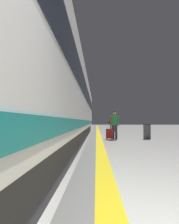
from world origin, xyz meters
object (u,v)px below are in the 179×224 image
Objects in this scene: high_speed_train at (39,79)px; suitcase_near at (110,134)px; waste_bin at (147,131)px; suitcase_mid at (115,128)px; passenger_near at (115,123)px; passenger_mid at (112,122)px.

suitcase_near is at bearing 61.15° from high_speed_train.
suitcase_near is 1.11× the size of waste_bin.
suitcase_mid is at bearing 82.03° from suitcase_near.
passenger_mid reaches higher than passenger_near.
high_speed_train reaches higher than suitcase_near.
high_speed_train is 13.42m from passenger_mid.
waste_bin is at bearing 7.77° from passenger_near.
suitcase_near is at bearing -97.97° from suitcase_mid.
high_speed_train is 28.15× the size of suitcase_mid.
passenger_mid is at bearing 84.48° from suitcase_near.
suitcase_mid is (1.08, 7.73, 0.03)m from suitcase_near.
suitcase_near is at bearing -95.52° from passenger_mid.
passenger_near is (3.06, 5.08, -1.51)m from high_speed_train.
waste_bin is (1.55, -7.51, -0.54)m from passenger_mid.
passenger_near is at bearing -172.23° from waste_bin.
passenger_near is 2.08m from waste_bin.
high_speed_train is 17.59× the size of passenger_near.
high_speed_train is at bearing -118.85° from suitcase_near.
waste_bin is at bearing -80.48° from suitcase_mid.
high_speed_train is 33.01× the size of waste_bin.
suitcase_mid is at bearing 73.26° from high_speed_train.
suitcase_mid is 7.45m from waste_bin.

